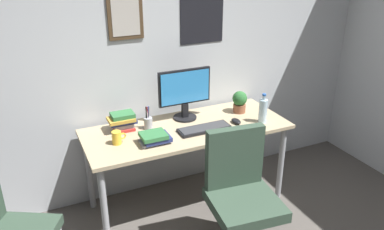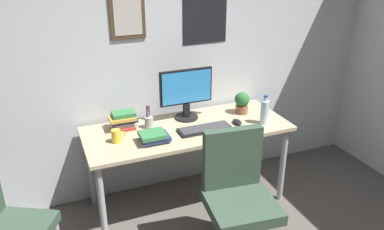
{
  "view_description": "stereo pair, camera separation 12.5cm",
  "coord_description": "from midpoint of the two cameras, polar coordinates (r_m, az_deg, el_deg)",
  "views": [
    {
      "loc": [
        -1.0,
        -0.88,
        2.09
      ],
      "look_at": [
        0.15,
        1.63,
        0.88
      ],
      "focal_mm": 36.2,
      "sensor_mm": 36.0,
      "label": 1
    },
    {
      "loc": [
        -0.89,
        -0.93,
        2.09
      ],
      "look_at": [
        0.15,
        1.63,
        0.88
      ],
      "focal_mm": 36.2,
      "sensor_mm": 36.0,
      "label": 2
    }
  ],
  "objects": [
    {
      "name": "wall_back",
      "position": [
        3.29,
        -4.8,
        9.69
      ],
      "size": [
        4.4,
        0.1,
        2.6
      ],
      "color": "silver",
      "rests_on": "ground_plane"
    },
    {
      "name": "desk",
      "position": [
        3.2,
        0.45,
        -3.09
      ],
      "size": [
        1.67,
        0.67,
        0.73
      ],
      "color": "tan",
      "rests_on": "ground_plane"
    },
    {
      "name": "office_chair",
      "position": [
        2.76,
        8.02,
        -11.04
      ],
      "size": [
        0.57,
        0.57,
        0.95
      ],
      "color": "#334738",
      "rests_on": "ground_plane"
    },
    {
      "name": "side_chair",
      "position": [
        2.74,
        -24.96,
        -14.43
      ],
      "size": [
        0.57,
        0.57,
        0.88
      ],
      "color": "#334738",
      "rests_on": "ground_plane"
    },
    {
      "name": "monitor",
      "position": [
        3.24,
        0.24,
        3.42
      ],
      "size": [
        0.46,
        0.2,
        0.43
      ],
      "color": "black",
      "rests_on": "desk"
    },
    {
      "name": "keyboard",
      "position": [
        3.11,
        3.03,
        -2.06
      ],
      "size": [
        0.43,
        0.15,
        0.03
      ],
      "color": "black",
      "rests_on": "desk"
    },
    {
      "name": "computer_mouse",
      "position": [
        3.24,
        7.77,
        -1.04
      ],
      "size": [
        0.06,
        0.11,
        0.04
      ],
      "color": "black",
      "rests_on": "desk"
    },
    {
      "name": "water_bottle",
      "position": [
        3.26,
        11.73,
        0.47
      ],
      "size": [
        0.07,
        0.07,
        0.25
      ],
      "color": "silver",
      "rests_on": "desk"
    },
    {
      "name": "coffee_mug_near",
      "position": [
        2.95,
        -9.87,
        -3.09
      ],
      "size": [
        0.11,
        0.07,
        0.1
      ],
      "color": "yellow",
      "rests_on": "desk"
    },
    {
      "name": "potted_plant",
      "position": [
        3.43,
        8.41,
        1.91
      ],
      "size": [
        0.13,
        0.13,
        0.2
      ],
      "color": "brown",
      "rests_on": "desk"
    },
    {
      "name": "pen_cup",
      "position": [
        3.15,
        -5.24,
        -0.99
      ],
      "size": [
        0.07,
        0.07,
        0.2
      ],
      "color": "#9EA0A5",
      "rests_on": "desk"
    },
    {
      "name": "book_stack_left",
      "position": [
        2.92,
        -4.45,
        -3.25
      ],
      "size": [
        0.23,
        0.18,
        0.08
      ],
      "color": "gray",
      "rests_on": "desk"
    },
    {
      "name": "book_stack_right",
      "position": [
        3.16,
        -8.95,
        -0.7
      ],
      "size": [
        0.23,
        0.16,
        0.14
      ],
      "color": "#B22D28",
      "rests_on": "desk"
    }
  ]
}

